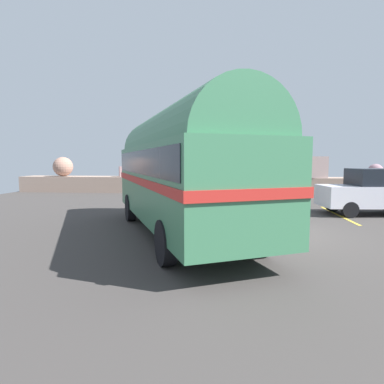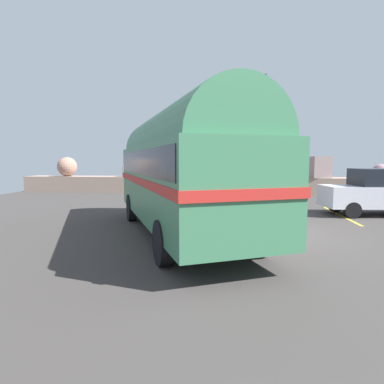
{
  "view_description": "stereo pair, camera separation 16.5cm",
  "coord_description": "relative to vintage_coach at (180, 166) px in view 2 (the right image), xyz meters",
  "views": [
    {
      "loc": [
        -1.36,
        -9.71,
        2.19
      ],
      "look_at": [
        -2.36,
        -0.34,
        1.27
      ],
      "focal_mm": 29.7,
      "sensor_mm": 36.0,
      "label": 1
    },
    {
      "loc": [
        -1.19,
        -9.69,
        2.19
      ],
      "look_at": [
        -2.36,
        -0.34,
        1.27
      ],
      "focal_mm": 29.7,
      "sensor_mm": 36.0,
      "label": 2
    }
  ],
  "objects": [
    {
      "name": "ground",
      "position": [
        2.69,
        0.52,
        -2.04
      ],
      "size": [
        32.0,
        26.0,
        0.02
      ],
      "color": "#3D3937"
    },
    {
      "name": "breakwater",
      "position": [
        2.59,
        12.3,
        -1.36
      ],
      "size": [
        31.36,
        1.88,
        2.47
      ],
      "color": "gray",
      "rests_on": "ground"
    },
    {
      "name": "vintage_coach",
      "position": [
        0.0,
        0.0,
        0.0
      ],
      "size": [
        5.8,
        8.79,
        3.7
      ],
      "rotation": [
        0.0,
        0.0,
        0.44
      ],
      "color": "black",
      "rests_on": "ground"
    },
    {
      "name": "parked_car_nearest",
      "position": [
        7.32,
        4.27,
        -1.08
      ],
      "size": [
        4.25,
        2.1,
        1.86
      ],
      "rotation": [
        0.0,
        0.0,
        1.67
      ],
      "color": "black",
      "rests_on": "ground"
    },
    {
      "name": "lamp_post",
      "position": [
        2.96,
        6.46,
        1.48
      ],
      "size": [
        1.04,
        0.24,
        6.25
      ],
      "color": "#5B5B60",
      "rests_on": "ground"
    }
  ]
}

